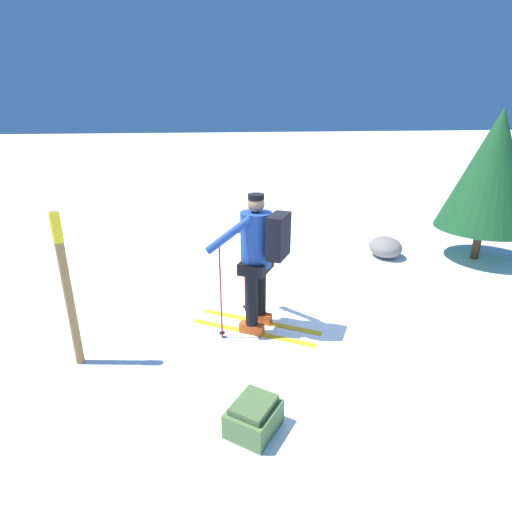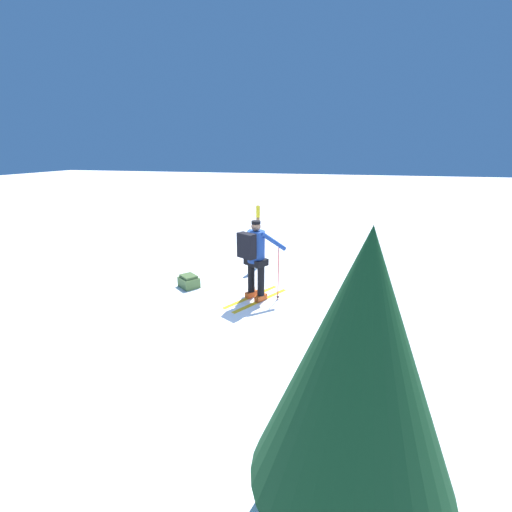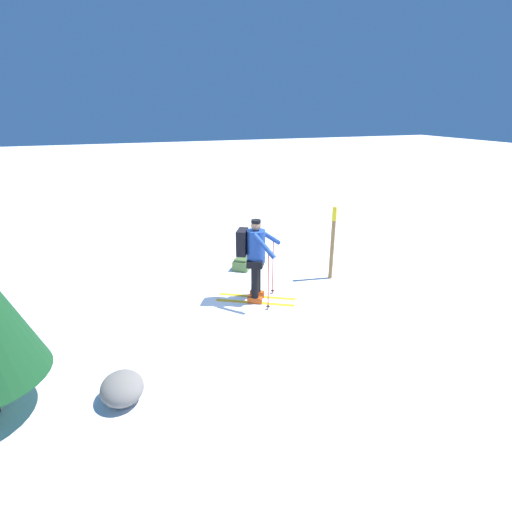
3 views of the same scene
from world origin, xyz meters
TOP-DOWN VIEW (x-y plane):
  - ground_plane at (0.00, 0.00)m, footprint 80.00×80.00m
  - skier at (0.08, -0.65)m, footprint 1.19×1.60m
  - dropped_backpack at (1.75, -0.93)m, footprint 0.58×0.56m
  - trail_marker at (0.52, -2.69)m, footprint 0.10×0.10m
  - rock_boulder at (-2.14, 2.06)m, footprint 0.68×0.58m
  - pine_tree at (-1.82, 3.66)m, footprint 1.59×1.59m

SIDE VIEW (x-z plane):
  - ground_plane at x=0.00m, z-range 0.00..0.00m
  - dropped_backpack at x=1.75m, z-range -0.01..0.29m
  - rock_boulder at x=-2.14m, z-range 0.00..0.37m
  - trail_marker at x=0.52m, z-range 0.13..1.83m
  - skier at x=0.08m, z-range 0.16..1.87m
  - pine_tree at x=-1.82m, z-range 0.29..2.93m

